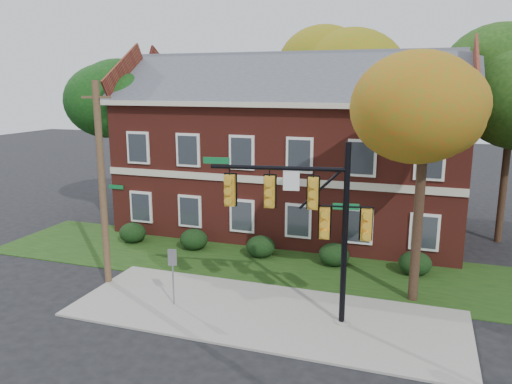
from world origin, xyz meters
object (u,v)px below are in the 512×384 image
(tree_near_right, at_px, (431,125))
(traffic_signal, at_px, (311,213))
(hedge_left, at_px, (194,239))
(apartment_building, at_px, (291,141))
(hedge_far_right, at_px, (415,263))
(hedge_right, at_px, (334,255))
(sign_post, at_px, (173,268))
(hedge_center, at_px, (261,247))
(utility_pole, at_px, (102,184))
(tree_left_rear, at_px, (126,108))
(tree_far_rear, at_px, (341,72))
(hedge_far_left, at_px, (133,233))

(tree_near_right, xyz_separation_m, traffic_signal, (-3.58, -2.93, -2.77))
(hedge_left, bearing_deg, apartment_building, 56.33)
(apartment_building, distance_m, hedge_far_right, 9.82)
(hedge_right, height_order, sign_post, sign_post)
(hedge_center, xyz_separation_m, utility_pole, (-5.00, -5.01, 3.64))
(hedge_left, bearing_deg, utility_pole, -106.68)
(hedge_left, relative_size, hedge_far_right, 1.00)
(utility_pole, relative_size, sign_post, 3.71)
(apartment_building, height_order, utility_pole, apartment_building)
(sign_post, bearing_deg, tree_near_right, 3.32)
(hedge_right, distance_m, tree_left_rear, 15.17)
(hedge_center, bearing_deg, traffic_signal, -57.68)
(hedge_left, bearing_deg, hedge_right, 0.00)
(hedge_right, distance_m, hedge_far_right, 3.50)
(hedge_left, distance_m, utility_pole, 6.37)
(hedge_right, relative_size, utility_pole, 0.17)
(hedge_left, xyz_separation_m, hedge_center, (3.50, 0.00, 0.00))
(hedge_right, bearing_deg, hedge_far_right, 0.00)
(hedge_right, relative_size, tree_far_rear, 0.12)
(traffic_signal, xyz_separation_m, utility_pole, (-8.64, 0.75, 0.27))
(hedge_left, relative_size, tree_near_right, 0.16)
(tree_left_rear, bearing_deg, traffic_signal, -36.50)
(sign_post, bearing_deg, tree_left_rear, 111.70)
(tree_near_right, relative_size, tree_left_rear, 0.97)
(hedge_far_right, bearing_deg, hedge_center, 180.00)
(hedge_far_right, relative_size, sign_post, 0.63)
(tree_near_right, bearing_deg, hedge_right, 142.72)
(hedge_far_right, bearing_deg, tree_near_right, -85.48)
(hedge_center, distance_m, tree_far_rear, 15.57)
(apartment_building, height_order, tree_far_rear, tree_far_rear)
(hedge_center, relative_size, sign_post, 0.63)
(hedge_far_left, height_order, tree_left_rear, tree_left_rear)
(hedge_right, xyz_separation_m, sign_post, (-4.88, -6.10, 0.98))
(tree_left_rear, height_order, traffic_signal, tree_left_rear)
(hedge_right, xyz_separation_m, traffic_signal, (0.14, -5.76, 3.38))
(hedge_right, height_order, tree_left_rear, tree_left_rear)
(traffic_signal, distance_m, utility_pole, 8.68)
(tree_far_rear, bearing_deg, apartment_building, -99.71)
(hedge_left, distance_m, tree_left_rear, 9.69)
(hedge_right, bearing_deg, tree_near_right, -37.28)
(hedge_right, height_order, utility_pole, utility_pole)
(hedge_right, relative_size, tree_left_rear, 0.16)
(tree_far_rear, xyz_separation_m, utility_pole, (-6.34, -18.10, -4.67))
(hedge_far_right, bearing_deg, apartment_building, 143.11)
(hedge_center, distance_m, hedge_far_right, 7.00)
(hedge_center, relative_size, utility_pole, 0.17)
(hedge_left, distance_m, traffic_signal, 9.78)
(hedge_far_left, relative_size, traffic_signal, 0.22)
(hedge_far_left, relative_size, hedge_left, 1.00)
(tree_left_rear, distance_m, sign_post, 14.20)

